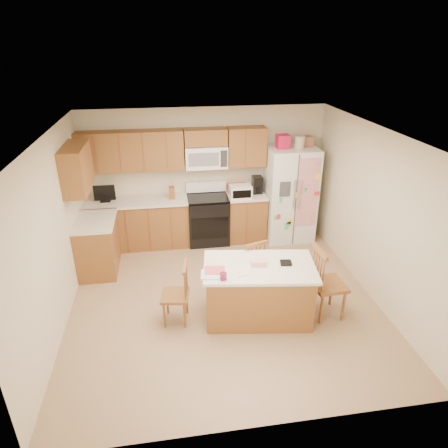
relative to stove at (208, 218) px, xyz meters
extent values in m
plane|color=#9D6D4C|center=(0.00, -1.94, -0.47)|extent=(4.50, 4.50, 0.00)
cube|color=beige|center=(0.00, 0.31, 0.78)|extent=(4.50, 0.10, 2.50)
cube|color=beige|center=(0.00, -4.19, 0.78)|extent=(4.50, 0.10, 2.50)
cube|color=beige|center=(-2.25, -1.94, 0.78)|extent=(0.10, 4.50, 2.50)
cube|color=beige|center=(2.25, -1.94, 0.78)|extent=(0.10, 4.50, 2.50)
cube|color=white|center=(0.00, -1.94, 2.03)|extent=(4.50, 4.50, 0.04)
cube|color=brown|center=(-1.31, 0.01, -0.03)|extent=(1.87, 0.60, 0.88)
cube|color=brown|center=(0.74, 0.01, -0.03)|extent=(0.72, 0.60, 0.88)
cube|color=brown|center=(-1.95, -0.76, -0.03)|extent=(0.60, 0.95, 0.88)
cube|color=beige|center=(-1.31, 0.00, 0.43)|extent=(1.87, 0.64, 0.04)
cube|color=beige|center=(0.74, 0.00, 0.43)|extent=(0.72, 0.64, 0.04)
cube|color=beige|center=(-1.94, -0.76, 0.43)|extent=(0.64, 0.95, 0.04)
cube|color=brown|center=(-1.32, 0.15, 1.33)|extent=(1.85, 0.33, 0.70)
cube|color=brown|center=(0.75, 0.15, 1.33)|extent=(0.70, 0.33, 0.70)
cube|color=brown|center=(0.00, 0.15, 1.53)|extent=(0.76, 0.33, 0.29)
cube|color=brown|center=(-2.08, -0.76, 1.33)|extent=(0.33, 0.95, 0.70)
cube|color=brown|center=(-1.90, -0.02, 1.33)|extent=(0.02, 0.01, 0.66)
cube|color=brown|center=(-1.90, -0.29, -0.03)|extent=(0.02, 0.01, 0.84)
cube|color=brown|center=(-1.50, -0.02, 1.33)|extent=(0.02, 0.01, 0.66)
cube|color=brown|center=(-1.50, -0.29, -0.03)|extent=(0.02, 0.01, 0.84)
cube|color=brown|center=(-1.10, -0.02, 1.33)|extent=(0.02, 0.01, 0.66)
cube|color=brown|center=(-1.10, -0.29, -0.03)|extent=(0.02, 0.01, 0.84)
cube|color=brown|center=(-0.70, -0.02, 1.33)|extent=(0.01, 0.01, 0.66)
cube|color=brown|center=(-0.70, -0.29, -0.03)|extent=(0.01, 0.01, 0.84)
cube|color=brown|center=(0.70, -0.02, 1.33)|extent=(0.01, 0.01, 0.66)
cube|color=brown|center=(0.70, -0.29, -0.03)|extent=(0.01, 0.01, 0.84)
cube|color=white|center=(0.00, 0.12, 1.18)|extent=(0.76, 0.38, 0.40)
cube|color=slate|center=(-0.06, -0.07, 1.18)|extent=(0.54, 0.01, 0.24)
cube|color=#262626|center=(0.30, -0.07, 1.18)|extent=(0.12, 0.01, 0.30)
cube|color=brown|center=(-0.65, 0.01, 0.56)|extent=(0.10, 0.14, 0.22)
cube|color=black|center=(-1.85, 0.03, 0.46)|extent=(0.18, 0.12, 0.02)
cube|color=black|center=(-1.85, 0.03, 0.62)|extent=(0.38, 0.03, 0.28)
cube|color=#C33D1E|center=(0.58, 0.09, 0.54)|extent=(0.35, 0.22, 0.18)
cube|color=white|center=(0.60, -0.14, 0.56)|extent=(0.40, 0.28, 0.23)
cube|color=black|center=(0.60, -0.28, 0.56)|extent=(0.34, 0.01, 0.15)
cube|color=black|center=(0.96, 0.06, 0.61)|extent=(0.18, 0.22, 0.32)
cylinder|color=black|center=(0.96, -0.01, 0.54)|extent=(0.12, 0.12, 0.12)
cube|color=black|center=(0.00, -0.01, -0.03)|extent=(0.76, 0.64, 0.88)
cube|color=black|center=(0.00, -0.33, -0.05)|extent=(0.68, 0.01, 0.42)
cube|color=black|center=(0.00, -0.01, 0.43)|extent=(0.76, 0.64, 0.03)
cube|color=white|center=(0.00, 0.25, 0.56)|extent=(0.76, 0.10, 0.20)
cube|color=white|center=(1.57, -0.06, 0.43)|extent=(0.90, 0.75, 1.80)
cube|color=#4C4C4C|center=(1.57, -0.44, 0.43)|extent=(0.02, 0.01, 1.75)
cube|color=silver|center=(1.52, -0.47, 0.58)|extent=(0.02, 0.03, 0.55)
cube|color=silver|center=(1.62, -0.47, 0.58)|extent=(0.02, 0.03, 0.55)
cube|color=#3F3F44|center=(1.35, -0.44, 0.68)|extent=(0.20, 0.01, 0.28)
cube|color=#D84C59|center=(1.77, -0.44, 0.58)|extent=(0.42, 0.01, 1.30)
cube|color=#C9103E|center=(1.37, -0.06, 1.45)|extent=(0.22, 0.22, 0.24)
cylinder|color=#C1AB8E|center=(1.67, -0.11, 1.44)|extent=(0.18, 0.18, 0.22)
cube|color=#935C46|center=(1.85, 0.02, 1.42)|extent=(0.18, 0.20, 0.18)
cube|color=brown|center=(0.42, -2.41, -0.08)|extent=(1.52, 0.99, 0.78)
cube|color=beige|center=(0.42, -2.41, 0.33)|extent=(1.61, 1.08, 0.04)
cylinder|color=#C9103E|center=(-0.11, -2.67, 0.38)|extent=(0.08, 0.08, 0.06)
cylinder|color=white|center=(-0.11, -2.67, 0.40)|extent=(0.09, 0.09, 0.09)
cube|color=#FFBACD|center=(0.41, -2.37, 0.39)|extent=(0.22, 0.18, 0.07)
cube|color=black|center=(0.79, -2.42, 0.37)|extent=(0.17, 0.14, 0.04)
cube|color=white|center=(-0.23, -2.54, 0.36)|extent=(0.33, 0.28, 0.01)
cube|color=#D84C4C|center=(-0.19, -2.46, 0.37)|extent=(0.29, 0.23, 0.01)
cylinder|color=white|center=(0.16, -2.63, 0.36)|extent=(0.14, 0.03, 0.01)
cube|color=brown|center=(-0.73, -2.34, -0.06)|extent=(0.43, 0.44, 0.04)
cylinder|color=brown|center=(-0.84, -2.17, -0.28)|extent=(0.03, 0.03, 0.40)
cylinder|color=brown|center=(-0.89, -2.48, -0.28)|extent=(0.03, 0.03, 0.40)
cylinder|color=brown|center=(-0.57, -2.21, -0.28)|extent=(0.03, 0.03, 0.40)
cylinder|color=brown|center=(-0.62, -2.52, -0.28)|extent=(0.03, 0.03, 0.40)
cylinder|color=brown|center=(-0.55, -2.23, 0.18)|extent=(0.02, 0.02, 0.44)
cylinder|color=brown|center=(-0.56, -2.30, 0.18)|extent=(0.02, 0.02, 0.44)
cylinder|color=brown|center=(-0.57, -2.37, 0.18)|extent=(0.02, 0.02, 0.44)
cylinder|color=brown|center=(-0.59, -2.44, 0.18)|extent=(0.02, 0.02, 0.44)
cylinder|color=brown|center=(-0.60, -2.50, 0.18)|extent=(0.02, 0.02, 0.44)
cube|color=brown|center=(-0.57, -2.37, 0.40)|extent=(0.09, 0.37, 0.05)
cube|color=brown|center=(0.44, -1.77, -0.05)|extent=(0.49, 0.48, 0.04)
cylinder|color=brown|center=(0.55, -1.59, -0.27)|extent=(0.03, 0.03, 0.40)
cylinder|color=brown|center=(0.25, -1.69, -0.27)|extent=(0.03, 0.03, 0.40)
cylinder|color=brown|center=(0.64, -1.85, -0.27)|extent=(0.03, 0.03, 0.40)
cylinder|color=brown|center=(0.34, -1.95, -0.27)|extent=(0.03, 0.03, 0.40)
cylinder|color=brown|center=(0.63, -1.88, 0.19)|extent=(0.02, 0.02, 0.45)
cylinder|color=brown|center=(0.56, -1.90, 0.19)|extent=(0.02, 0.02, 0.45)
cylinder|color=brown|center=(0.49, -1.92, 0.19)|extent=(0.02, 0.02, 0.45)
cylinder|color=brown|center=(0.43, -1.94, 0.19)|extent=(0.02, 0.02, 0.45)
cylinder|color=brown|center=(0.36, -1.96, 0.19)|extent=(0.02, 0.02, 0.45)
cube|color=brown|center=(0.49, -1.92, 0.41)|extent=(0.37, 0.15, 0.05)
cube|color=brown|center=(1.40, -2.52, 0.02)|extent=(0.47, 0.49, 0.05)
cylinder|color=brown|center=(1.57, -2.70, -0.24)|extent=(0.04, 0.04, 0.48)
cylinder|color=brown|center=(1.55, -2.33, -0.24)|extent=(0.04, 0.04, 0.48)
cylinder|color=brown|center=(1.24, -2.72, -0.24)|extent=(0.04, 0.04, 0.48)
cylinder|color=brown|center=(1.22, -2.34, -0.24)|extent=(0.04, 0.04, 0.48)
cylinder|color=brown|center=(1.22, -2.70, 0.31)|extent=(0.02, 0.02, 0.53)
cylinder|color=brown|center=(1.21, -2.62, 0.31)|extent=(0.02, 0.02, 0.53)
cylinder|color=brown|center=(1.21, -2.53, 0.31)|extent=(0.02, 0.02, 0.53)
cylinder|color=brown|center=(1.20, -2.45, 0.31)|extent=(0.02, 0.02, 0.53)
cylinder|color=brown|center=(1.20, -2.37, 0.31)|extent=(0.02, 0.02, 0.53)
cube|color=brown|center=(1.21, -2.53, 0.57)|extent=(0.07, 0.44, 0.06)
camera|label=1|loc=(-0.76, -6.91, 3.16)|focal=32.00mm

